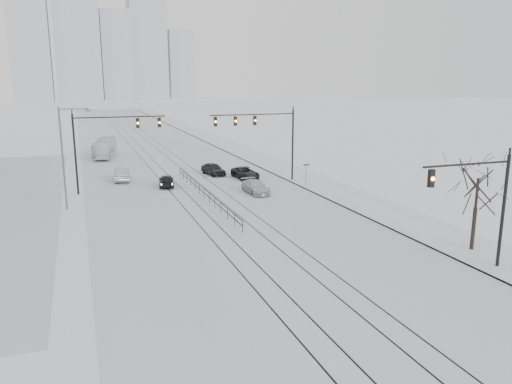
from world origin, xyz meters
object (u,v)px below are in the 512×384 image
bare_tree (478,186)px  sedan_nb_right (256,187)px  sedan_nb_far (213,169)px  box_truck (105,148)px  sedan_sb_inner (166,181)px  traffic_mast_near (483,198)px  sedan_sb_outer (122,174)px  sedan_nb_front (245,173)px

bare_tree → sedan_nb_right: bare_tree is taller
sedan_nb_far → box_truck: bearing=110.2°
sedan_sb_inner → box_truck: (-5.01, 23.98, 0.70)m
sedan_sb_inner → traffic_mast_near: bearing=122.6°
sedan_sb_outer → sedan_nb_far: (10.71, 0.03, -0.04)m
sedan_nb_far → box_truck: (-11.52, 19.03, 0.64)m
bare_tree → sedan_nb_front: size_ratio=1.29×
sedan_sb_outer → sedan_nb_right: (12.14, -11.17, -0.11)m
sedan_sb_inner → box_truck: 24.51m
sedan_nb_front → sedan_sb_outer: bearing=163.2°
bare_tree → sedan_sb_inner: size_ratio=1.58×
bare_tree → sedan_nb_front: bare_tree is taller
sedan_nb_front → box_truck: (-14.42, 22.50, 0.69)m
bare_tree → sedan_nb_right: (-7.78, 21.34, -3.84)m
traffic_mast_near → sedan_nb_front: bearing=96.9°
sedan_nb_right → sedan_nb_far: (-1.43, 11.20, 0.07)m
traffic_mast_near → bare_tree: bearing=51.2°
sedan_nb_front → box_truck: bearing=120.1°
sedan_nb_front → sedan_nb_right: (-1.48, -7.72, -0.01)m
bare_tree → box_truck: size_ratio=0.63×
traffic_mast_near → sedan_sb_outer: traffic_mast_near is taller
traffic_mast_near → sedan_nb_right: traffic_mast_near is taller
box_truck → sedan_nb_far: bearing=132.0°
traffic_mast_near → sedan_sb_inner: (-13.30, 30.58, -3.90)m
sedan_sb_inner → sedan_nb_far: sedan_nb_far is taller
traffic_mast_near → sedan_nb_far: bearing=100.8°
sedan_sb_inner → sedan_nb_right: 10.10m
bare_tree → sedan_sb_inner: (-15.72, 27.58, -3.83)m
sedan_sb_outer → bare_tree: bearing=127.6°
sedan_sb_outer → sedan_nb_front: bearing=171.9°
sedan_sb_inner → sedan_nb_right: (7.94, -6.24, -0.01)m
traffic_mast_near → sedan_nb_front: 32.53m
sedan_sb_inner → sedan_nb_far: size_ratio=0.92×
box_truck → sedan_nb_right: bearing=124.0°
sedan_nb_right → box_truck: (-12.94, 30.22, 0.71)m
sedan_nb_far → sedan_nb_right: bearing=-93.7°
bare_tree → sedan_sb_outer: bearing=121.5°
sedan_sb_inner → sedan_nb_front: bearing=-162.0°
sedan_sb_outer → sedan_nb_far: 10.71m
bare_tree → sedan_nb_far: bearing=105.8°
traffic_mast_near → box_truck: size_ratio=0.72×
sedan_nb_front → sedan_nb_far: size_ratio=1.13×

